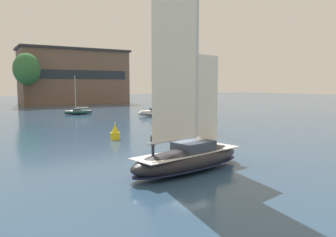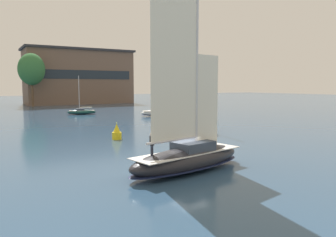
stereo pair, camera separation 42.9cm
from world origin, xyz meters
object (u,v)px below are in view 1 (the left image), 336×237
object	(u,v)px
tree_shore_left	(27,69)
channel_buoy	(115,133)
sailboat_moored_far_slip	(157,112)
sailboat_moored_outer_mooring	(204,127)
sailboat_main	(189,156)
sailboat_moored_near_marina	(78,112)

from	to	relation	value
tree_shore_left	channel_buoy	xyz separation A→B (m)	(-0.25, -69.00, -10.35)
sailboat_moored_far_slip	sailboat_moored_outer_mooring	world-z (taller)	sailboat_moored_far_slip
sailboat_moored_far_slip	channel_buoy	world-z (taller)	sailboat_moored_far_slip
sailboat_moored_far_slip	sailboat_moored_outer_mooring	size ratio (longest dim) A/B	1.11
sailboat_main	channel_buoy	size ratio (longest dim) A/B	7.21
tree_shore_left	sailboat_main	xyz separation A→B (m)	(-0.98, -85.42, -10.01)
sailboat_moored_near_marina	sailboat_moored_far_slip	world-z (taller)	sailboat_moored_far_slip
sailboat_main	sailboat_moored_outer_mooring	bearing A→B (deg)	49.24
tree_shore_left	channel_buoy	distance (m)	69.78
sailboat_moored_near_marina	channel_buoy	world-z (taller)	sailboat_moored_near_marina
sailboat_moored_far_slip	sailboat_main	bearing A→B (deg)	-116.24
sailboat_main	sailboat_moored_far_slip	size ratio (longest dim) A/B	1.29
sailboat_moored_outer_mooring	channel_buoy	xyz separation A→B (m)	(-12.97, 0.52, 0.11)
tree_shore_left	sailboat_moored_far_slip	size ratio (longest dim) A/B	1.39
sailboat_moored_near_marina	sailboat_moored_far_slip	size ratio (longest dim) A/B	0.75
sailboat_moored_near_marina	sailboat_moored_far_slip	distance (m)	18.02
sailboat_moored_near_marina	sailboat_moored_outer_mooring	bearing A→B (deg)	-78.69
sailboat_main	sailboat_moored_far_slip	distance (m)	44.33
tree_shore_left	sailboat_moored_near_marina	xyz separation A→B (m)	(5.48, -33.32, -10.58)
channel_buoy	tree_shore_left	bearing A→B (deg)	89.79
sailboat_main	sailboat_moored_outer_mooring	xyz separation A→B (m)	(13.70, 15.90, -0.45)
sailboat_moored_near_marina	sailboat_moored_far_slip	bearing A→B (deg)	-43.22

